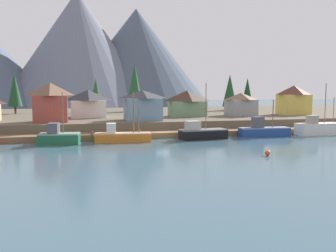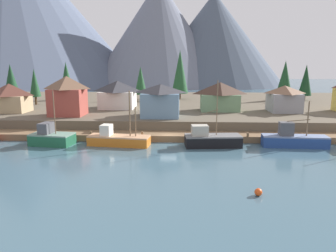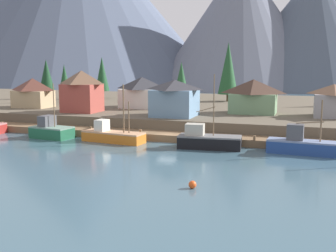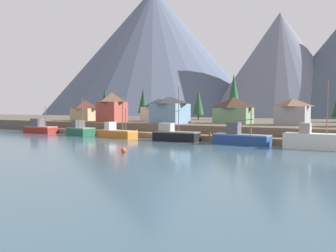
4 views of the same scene
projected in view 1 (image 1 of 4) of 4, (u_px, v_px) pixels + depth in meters
name	position (u px, v px, depth m)	size (l,w,h in m)	color
ground_plane	(142.00, 130.00, 83.93)	(400.00, 400.00, 1.00)	#3D5B6B
dock	(160.00, 134.00, 66.47)	(80.00, 4.00, 1.60)	brown
shoreline_bank	(133.00, 118.00, 95.33)	(400.00, 56.00, 2.50)	brown
mountain_central_peak	(78.00, 49.00, 189.78)	(78.05, 78.05, 57.46)	slate
mountain_east_peak	(136.00, 57.00, 203.58)	(80.71, 80.71, 51.60)	#475160
fishing_boat_green	(58.00, 137.00, 58.14)	(6.48, 4.02, 8.03)	#1E5B3D
fishing_boat_orange	(122.00, 136.00, 60.76)	(9.25, 3.75, 8.06)	#CC6B1E
fishing_boat_black	(202.00, 133.00, 64.08)	(8.27, 3.74, 9.53)	black
fishing_boat_blue	(263.00, 131.00, 67.43)	(9.23, 3.00, 6.64)	navy
fishing_boat_white	(318.00, 128.00, 70.02)	(8.92, 3.30, 9.58)	silver
house_grey	(241.00, 104.00, 85.29)	(5.99, 6.32, 5.18)	gray
house_blue	(143.00, 105.00, 72.58)	(6.94, 6.81, 5.81)	#6689A8
house_white	(88.00, 103.00, 80.22)	(7.47, 7.05, 5.84)	silver
house_green	(187.00, 103.00, 82.81)	(7.96, 5.42, 5.75)	#6B8E66
house_yellow	(294.00, 100.00, 89.03)	(6.87, 5.51, 6.88)	gold
house_red	(51.00, 102.00, 68.69)	(6.26, 5.33, 7.18)	#9E4238
conifer_near_left	(230.00, 90.00, 106.96)	(4.17, 4.17, 10.21)	#4C3823
conifer_near_right	(135.00, 84.00, 100.66)	(4.38, 4.38, 13.02)	#4C3823
conifer_mid_left	(15.00, 90.00, 90.99)	(3.38, 3.38, 9.92)	#4C3823
conifer_mid_right	(247.00, 92.00, 107.45)	(3.31, 3.31, 9.20)	#4C3823
conifer_back_left	(96.00, 93.00, 96.85)	(3.27, 3.27, 8.73)	#4C3823
channel_buoy	(268.00, 153.00, 48.04)	(0.70, 0.70, 0.70)	#E04C19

